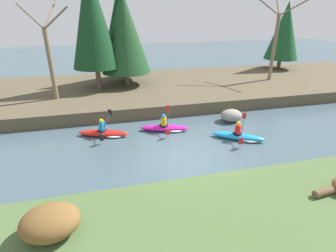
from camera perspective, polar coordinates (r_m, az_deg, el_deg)
The scene contains 13 objects.
ground_plane at distance 12.11m, azimuth 4.12°, elevation -7.14°, with size 90.00×90.00×0.00m, color #425660.
riverbank_far at distance 21.18m, azimuth -4.31°, elevation 7.89°, with size 44.00×10.45×0.79m.
conifer_tree_left at distance 20.03m, azimuth -16.25°, elevation 21.74°, with size 3.31×3.31×8.38m.
conifer_tree_mid_left at distance 22.32m, azimuth -10.22°, elevation 20.45°, with size 3.45×3.45×7.30m.
conifer_tree_centre at distance 20.72m, azimuth -9.51°, elevation 19.43°, with size 3.76×3.76×6.82m.
conifer_tree_mid_right at distance 28.92m, azimuth 24.04°, elevation 18.39°, with size 3.17×3.17×6.24m.
bare_tree_upstream at distance 18.62m, azimuth -24.36°, elevation 13.89°, with size 3.34×3.30×6.04m.
bare_tree_mid_upstream at distance 23.83m, azimuth 22.29°, elevation 17.06°, with size 3.82×3.77×6.95m.
shrub_clump_second at distance 7.87m, azimuth -24.27°, elevation -18.54°, with size 1.53×1.28×0.83m.
kayaker_lead at distance 14.21m, azimuth 15.47°, elevation -2.14°, with size 2.62×1.98×1.20m.
kayaker_middle at distance 14.68m, azimuth -0.31°, elevation -0.34°, with size 2.78×2.04×1.20m.
kayaker_trailing at distance 14.46m, azimuth -13.45°, elevation -1.44°, with size 2.76×2.03×1.20m.
boulder_midstream at distance 16.36m, azimuth 13.59°, elevation 2.25°, with size 1.32×1.04×0.75m.
Camera 1 is at (-3.30, -9.83, 6.26)m, focal length 28.00 mm.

